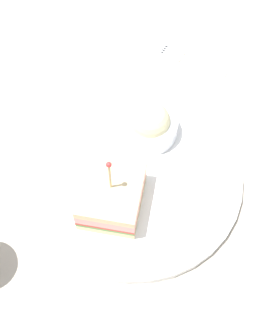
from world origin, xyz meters
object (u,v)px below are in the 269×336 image
Objects in this scene: coleslaw_bowl at (150,124)px; fork at (181,56)px; sandwich_half_center at (112,195)px; plate at (134,177)px; knife at (194,41)px.

coleslaw_bowl is 16.98cm from fork.
sandwich_half_center reaches higher than fork.
sandwich_half_center is at bearing 128.45° from fork.
coleslaw_bowl is at bearing -54.40° from sandwich_half_center.
plate is 2.51× the size of sandwich_half_center.
knife is at bearing -52.26° from coleslaw_bowl.
coleslaw_bowl is at bearing -47.13° from plate.
sandwich_half_center is 1.10× the size of knife.
sandwich_half_center is at bearing 126.94° from knife.
knife is at bearing -53.06° from sandwich_half_center.
fork is at bearing 116.27° from knife.
coleslaw_bowl reaches higher than plate.
fork is at bearing -49.44° from coleslaw_bowl.
knife is (19.90, -26.47, -3.43)cm from sandwich_half_center.
sandwich_half_center reaches higher than knife.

